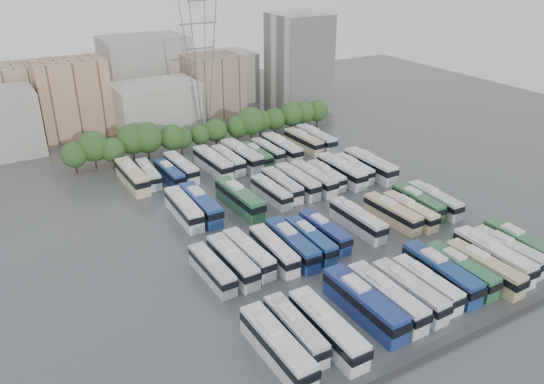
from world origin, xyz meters
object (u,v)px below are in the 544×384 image
bus_r0_s5 (386,297)px  bus_r2_s7 (282,185)px  bus_r1_s4 (292,244)px  bus_r1_s10 (392,213)px  bus_r1_s5 (310,239)px  bus_r2_s10 (326,175)px  bus_r3_s1 (148,173)px  bus_r1_s11 (410,211)px  bus_r0_s0 (277,346)px  bus_r0_s10 (484,268)px  bus_r0_s4 (364,303)px  bus_r1_s8 (357,220)px  bus_r1_s3 (274,250)px  bus_r2_s8 (297,181)px  bus_r0_s1 (295,329)px  bus_r3_s9 (268,151)px  bus_r0_s7 (426,283)px  bus_r2_s12 (353,168)px  bus_r1_s1 (232,261)px  bus_r3_s8 (256,155)px  bus_r2_s2 (200,204)px  bus_r3_s6 (228,159)px  bus_r1_s6 (324,231)px  bus_r3_s0 (132,176)px  bus_r2_s1 (184,208)px  bus_r2_s9 (313,178)px  bus_r3_s10 (282,148)px  bus_r0_s6 (409,291)px  bus_r2_s6 (271,192)px  bus_r2_s11 (341,170)px  bus_r0_s2 (327,328)px  bus_r2_s13 (370,165)px  bus_r0_s9 (461,269)px  bus_r3_s12 (303,141)px  apartment_tower (299,63)px  bus_r1_s13 (434,200)px  bus_r3_s5 (213,162)px  bus_r2_s4 (239,198)px  bus_r3_s2 (170,173)px  bus_r1_s2 (248,253)px  bus_r0_s8 (441,272)px  bus_r0_s13 (519,243)px  bus_r3_s3 (181,167)px

bus_r0_s5 → bus_r2_s7: (6.56, 36.54, -0.18)m
bus_r1_s4 → bus_r1_s10: bearing=2.8°
bus_r1_s5 → bus_r2_s10: bus_r1_s5 is taller
bus_r3_s1 → bus_r1_s11: bearing=-46.0°
bus_r0_s0 → bus_r0_s10: bus_r0_s0 is taller
bus_r0_s4 → bus_r1_s8: (13.43, 18.10, -0.23)m
bus_r1_s3 → bus_r2_s8: bearing=51.4°
bus_r0_s1 → bus_r3_s1: bus_r0_s1 is taller
bus_r2_s7 → bus_r3_s1: 26.72m
bus_r3_s9 → bus_r0_s7: bearing=-99.2°
bus_r2_s10 → bus_r2_s12: bearing=2.7°
bus_r1_s1 → bus_r3_s8: bus_r1_s1 is taller
bus_r2_s2 → bus_r3_s6: size_ratio=1.12×
bus_r1_s6 → bus_r3_s0: bus_r3_s0 is taller
bus_r2_s1 → bus_r0_s5: bearing=-68.7°
bus_r2_s9 → bus_r3_s10: 17.35m
bus_r1_s8 → bus_r1_s5: bearing=-172.5°
bus_r0_s6 → bus_r2_s6: (-0.17, 35.43, -0.15)m
bus_r3_s8 → bus_r2_s2: bearing=-140.3°
bus_r2_s11 → bus_r1_s6: bearing=-133.1°
bus_r0_s6 → bus_r1_s3: bus_r0_s6 is taller
bus_r0_s10 → bus_r2_s8: 38.45m
bus_r2_s1 → bus_r2_s8: bearing=1.8°
bus_r1_s4 → bus_r2_s11: size_ratio=0.96×
bus_r0_s2 → bus_r1_s5: 20.75m
bus_r2_s13 → bus_r3_s6: size_ratio=1.16×
bus_r0_s9 → bus_r0_s5: bearing=179.9°
bus_r2_s10 → bus_r3_s1: bearing=150.7°
bus_r1_s11 → bus_r2_s9: (-6.57, 19.30, 0.16)m
bus_r3_s0 → bus_r0_s7: bearing=-67.9°
bus_r0_s2 → bus_r3_s12: size_ratio=1.06×
bus_r0_s2 → bus_r1_s4: size_ratio=1.03×
apartment_tower → bus_r1_s5: apartment_tower is taller
bus_r1_s1 → bus_r1_s13: bearing=-1.1°
bus_r1_s11 → bus_r3_s5: size_ratio=0.85×
bus_r3_s9 → bus_r0_s4: bearing=-109.7°
bus_r3_s12 → bus_r2_s4: bearing=-145.5°
bus_r3_s2 → bus_r2_s2: bearing=-94.1°
bus_r0_s2 → bus_r2_s13: bus_r2_s13 is taller
bus_r1_s2 → bus_r3_s5: bearing=71.4°
bus_r0_s5 → bus_r1_s10: bus_r0_s5 is taller
bus_r3_s8 → bus_r0_s8: bearing=-89.8°
bus_r2_s11 → bus_r3_s8: 19.47m
bus_r2_s1 → bus_r2_s4: bus_r2_s4 is taller
apartment_tower → bus_r3_s8: 42.48m
bus_r2_s9 → bus_r3_s0: (-29.79, 18.18, 0.13)m
bus_r1_s4 → bus_r3_s5: bus_r3_s5 is taller
bus_r3_s0 → bus_r0_s13: bearing=-52.7°
bus_r1_s8 → bus_r3_s5: (-10.16, 34.32, 0.16)m
bus_r2_s1 → bus_r3_s3: size_ratio=1.04×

